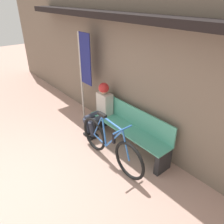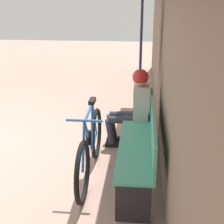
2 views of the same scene
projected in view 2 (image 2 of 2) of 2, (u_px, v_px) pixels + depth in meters
name	position (u px, v px, depth m)	size (l,w,h in m)	color
storefront_wall	(170.00, 39.00, 3.76)	(12.00, 0.56, 3.20)	#756656
park_bench_near	(141.00, 143.00, 3.92)	(1.99, 0.42, 0.85)	#51A88E
bicycle	(90.00, 148.00, 3.85)	(1.73, 0.40, 0.95)	black
person_seated	(134.00, 103.00, 4.58)	(0.34, 0.63, 1.18)	#2D3342
banner_pole	(141.00, 47.00, 5.00)	(0.45, 0.05, 2.13)	#B7B2A8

